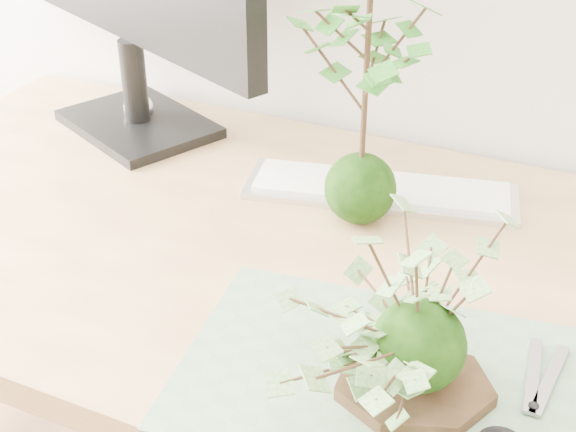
# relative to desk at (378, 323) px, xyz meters

# --- Properties ---
(desk) EXTENTS (1.60, 0.70, 0.74)m
(desk) POSITION_rel_desk_xyz_m (0.00, 0.00, 0.00)
(desk) COLOR tan
(desk) RESTS_ON ground_plane
(cutting_mat) EXTENTS (0.45, 0.33, 0.00)m
(cutting_mat) POSITION_rel_desk_xyz_m (0.07, -0.19, 0.09)
(cutting_mat) COLOR #5F825F
(cutting_mat) RESTS_ON desk
(stone_dish) EXTENTS (0.21, 0.21, 0.01)m
(stone_dish) POSITION_rel_desk_xyz_m (0.10, -0.20, 0.10)
(stone_dish) COLOR black
(stone_dish) RESTS_ON cutting_mat
(ivy_kokedama) EXTENTS (0.31, 0.31, 0.18)m
(ivy_kokedama) POSITION_rel_desk_xyz_m (0.10, -0.20, 0.20)
(ivy_kokedama) COLOR black
(ivy_kokedama) RESTS_ON stone_dish
(maple_kokedama) EXTENTS (0.27, 0.27, 0.40)m
(maple_kokedama) POSITION_rel_desk_xyz_m (-0.07, 0.09, 0.37)
(maple_kokedama) COLOR black
(maple_kokedama) RESTS_ON desk
(keyboard) EXTENTS (0.40, 0.19, 0.01)m
(keyboard) POSITION_rel_desk_xyz_m (-0.06, 0.17, 0.09)
(keyboard) COLOR silver
(keyboard) RESTS_ON desk
(foil_ball) EXTENTS (0.05, 0.05, 0.05)m
(foil_ball) POSITION_rel_desk_xyz_m (-0.51, 0.23, 0.11)
(foil_ball) COLOR silver
(foil_ball) RESTS_ON desk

